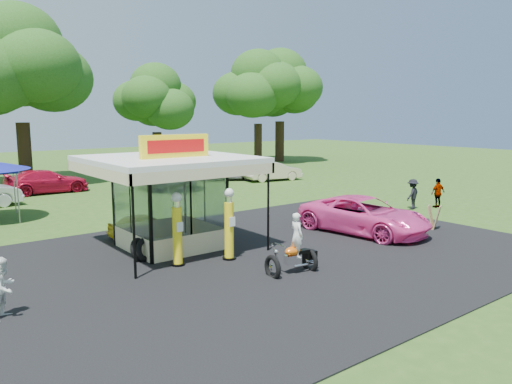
% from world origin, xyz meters
% --- Properties ---
extents(ground, '(120.00, 120.00, 0.00)m').
position_xyz_m(ground, '(0.00, 0.00, 0.00)').
color(ground, '#2A4D18').
rests_on(ground, ground).
extents(asphalt_apron, '(20.00, 14.00, 0.04)m').
position_xyz_m(asphalt_apron, '(0.00, 2.00, 0.02)').
color(asphalt_apron, black).
rests_on(asphalt_apron, ground).
extents(gas_station_kiosk, '(5.40, 5.40, 4.18)m').
position_xyz_m(gas_station_kiosk, '(-2.00, 4.99, 1.78)').
color(gas_station_kiosk, white).
rests_on(gas_station_kiosk, ground).
extents(gas_pump_left, '(0.45, 0.45, 2.43)m').
position_xyz_m(gas_pump_left, '(-2.89, 2.86, 1.16)').
color(gas_pump_left, black).
rests_on(gas_pump_left, ground).
extents(gas_pump_right, '(0.46, 0.46, 2.47)m').
position_xyz_m(gas_pump_right, '(-1.18, 2.40, 1.18)').
color(gas_pump_right, black).
rests_on(gas_pump_right, ground).
extents(motorcycle, '(1.71, 0.95, 1.98)m').
position_xyz_m(motorcycle, '(-0.40, -0.01, 0.77)').
color(motorcycle, black).
rests_on(motorcycle, ground).
extents(spare_tires, '(1.02, 0.88, 0.82)m').
position_xyz_m(spare_tires, '(-3.57, 4.10, 0.40)').
color(spare_tires, black).
rests_on(spare_tires, ground).
extents(a_frame_sign, '(0.63, 0.72, 1.03)m').
position_xyz_m(a_frame_sign, '(8.31, 0.75, 0.52)').
color(a_frame_sign, '#593819').
rests_on(a_frame_sign, ground).
extents(kiosk_car, '(2.82, 1.13, 0.96)m').
position_xyz_m(kiosk_car, '(-2.00, 7.20, 0.48)').
color(kiosk_car, yellow).
rests_on(kiosk_car, ground).
extents(pink_sedan, '(3.21, 5.74, 1.52)m').
position_xyz_m(pink_sedan, '(5.42, 2.13, 0.76)').
color(pink_sedan, '#FF45A2').
rests_on(pink_sedan, ground).
extents(spectator_west, '(0.93, 0.93, 1.52)m').
position_xyz_m(spectator_west, '(-8.23, 1.76, 0.76)').
color(spectator_west, white).
rests_on(spectator_west, ground).
extents(spectator_east_a, '(1.12, 0.79, 1.58)m').
position_xyz_m(spectator_east_a, '(11.55, 4.07, 0.79)').
color(spectator_east_a, black).
rests_on(spectator_east_a, ground).
extents(spectator_east_b, '(0.97, 0.54, 1.56)m').
position_xyz_m(spectator_east_b, '(13.01, 3.53, 0.78)').
color(spectator_east_b, gray).
rests_on(spectator_east_b, ground).
extents(bg_car_b, '(5.06, 2.14, 1.46)m').
position_xyz_m(bg_car_b, '(-1.84, 21.36, 0.73)').
color(bg_car_b, '#BA0E2C').
rests_on(bg_car_b, ground).
extents(bg_car_c, '(4.97, 2.88, 1.59)m').
position_xyz_m(bg_car_c, '(5.45, 19.34, 0.79)').
color(bg_car_c, '#ADACB1').
rests_on(bg_car_c, ground).
extents(bg_car_d, '(5.35, 4.61, 1.37)m').
position_xyz_m(bg_car_d, '(10.90, 19.69, 0.68)').
color(bg_car_d, '#5C5C5E').
rests_on(bg_car_d, ground).
extents(bg_car_e, '(4.50, 2.23, 1.42)m').
position_xyz_m(bg_car_e, '(13.15, 17.23, 0.71)').
color(bg_car_e, beige).
rests_on(bg_car_e, ground).
extents(tent_east, '(4.13, 4.13, 2.89)m').
position_xyz_m(tent_east, '(4.47, 17.46, 2.61)').
color(tent_east, gray).
rests_on(tent_east, ground).
extents(oak_far_c, '(10.34, 10.34, 12.18)m').
position_xyz_m(oak_far_c, '(-1.68, 26.99, 7.73)').
color(oak_far_c, black).
rests_on(oak_far_c, ground).
extents(oak_far_d, '(7.69, 7.69, 9.16)m').
position_xyz_m(oak_far_d, '(10.10, 29.78, 5.84)').
color(oak_far_d, black).
rests_on(oak_far_d, ground).
extents(oak_far_e, '(9.21, 9.21, 10.97)m').
position_xyz_m(oak_far_e, '(20.63, 28.52, 7.00)').
color(oak_far_e, black).
rests_on(oak_far_e, ground).
extents(oak_far_f, '(9.38, 9.38, 11.30)m').
position_xyz_m(oak_far_f, '(23.61, 28.66, 7.25)').
color(oak_far_f, black).
rests_on(oak_far_f, ground).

